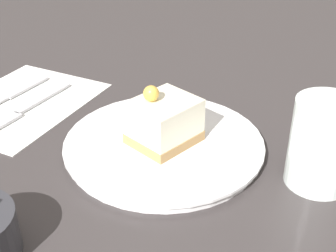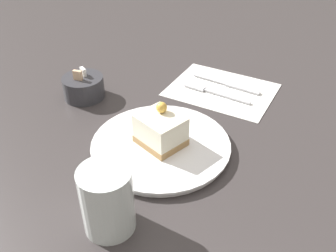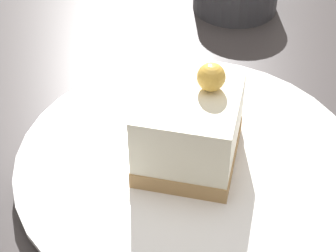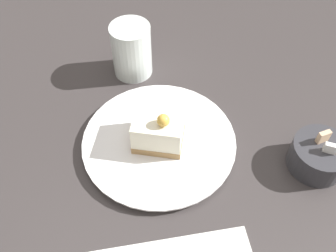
{
  "view_description": "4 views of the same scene",
  "coord_description": "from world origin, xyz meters",
  "px_view_note": "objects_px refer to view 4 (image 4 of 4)",
  "views": [
    {
      "loc": [
        -0.29,
        0.46,
        0.35
      ],
      "look_at": [
        -0.02,
        0.03,
        0.05
      ],
      "focal_mm": 50.0,
      "sensor_mm": 36.0,
      "label": 1
    },
    {
      "loc": [
        -0.46,
        -0.3,
        0.45
      ],
      "look_at": [
        0.01,
        0.01,
        0.04
      ],
      "focal_mm": 40.0,
      "sensor_mm": 36.0,
      "label": 2
    },
    {
      "loc": [
        -0.02,
        -0.29,
        0.31
      ],
      "look_at": [
        -0.02,
        0.02,
        0.05
      ],
      "focal_mm": 60.0,
      "sensor_mm": 36.0,
      "label": 3
    },
    {
      "loc": [
        0.37,
        0.01,
        0.53
      ],
      "look_at": [
        -0.02,
        0.03,
        0.04
      ],
      "focal_mm": 40.0,
      "sensor_mm": 36.0,
      "label": 4
    }
  ],
  "objects_px": {
    "cake_slice": "(159,129)",
    "drinking_glass": "(132,50)",
    "plate": "(159,142)",
    "sugar_bowl": "(319,156)"
  },
  "relations": [
    {
      "from": "plate",
      "to": "cake_slice",
      "type": "xyz_separation_m",
      "value": [
        -0.0,
        0.0,
        0.04
      ]
    },
    {
      "from": "plate",
      "to": "cake_slice",
      "type": "distance_m",
      "value": 0.04
    },
    {
      "from": "plate",
      "to": "cake_slice",
      "type": "height_order",
      "value": "cake_slice"
    },
    {
      "from": "cake_slice",
      "to": "sugar_bowl",
      "type": "xyz_separation_m",
      "value": [
        0.06,
        0.26,
        -0.02
      ]
    },
    {
      "from": "cake_slice",
      "to": "plate",
      "type": "bearing_deg",
      "value": -63.42
    },
    {
      "from": "sugar_bowl",
      "to": "drinking_glass",
      "type": "xyz_separation_m",
      "value": [
        -0.25,
        -0.3,
        0.03
      ]
    },
    {
      "from": "plate",
      "to": "sugar_bowl",
      "type": "xyz_separation_m",
      "value": [
        0.06,
        0.26,
        0.02
      ]
    },
    {
      "from": "cake_slice",
      "to": "drinking_glass",
      "type": "height_order",
      "value": "drinking_glass"
    },
    {
      "from": "sugar_bowl",
      "to": "drinking_glass",
      "type": "distance_m",
      "value": 0.39
    },
    {
      "from": "plate",
      "to": "sugar_bowl",
      "type": "height_order",
      "value": "sugar_bowl"
    }
  ]
}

